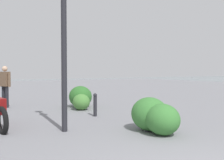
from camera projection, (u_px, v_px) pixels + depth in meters
The scene contains 8 objects.
lamppost at pixel (64, 22), 5.93m from camera, with size 0.98×0.28×4.10m.
pedestrian at pixel (5, 83), 9.90m from camera, with size 0.54×0.41×1.71m.
bollard_near at pixel (147, 118), 6.01m from camera, with size 0.13×0.13×0.67m.
bollard_mid at pixel (95, 104), 8.02m from camera, with size 0.13×0.13×0.77m.
shrub_low at pixel (150, 114), 6.11m from camera, with size 1.00×0.90×0.85m.
shrub_round at pixel (162, 119), 5.69m from camera, with size 0.87×0.79×0.74m.
shrub_wide at pixel (80, 97), 10.02m from camera, with size 1.04×0.93×0.88m.
shrub_tall at pixel (81, 102), 9.31m from camera, with size 0.73×0.66×0.62m.
Camera 1 is at (-1.78, 2.58, 1.53)m, focal length 38.62 mm.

